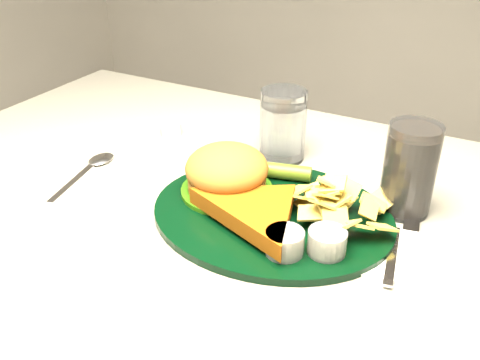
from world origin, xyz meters
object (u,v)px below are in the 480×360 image
Objects in this scene: cola_glass at (409,170)px; dinner_plate at (272,194)px; water_glass at (283,125)px; fork_napkin at (394,251)px.

dinner_plate is at bearing -145.57° from cola_glass.
cola_glass is (0.23, -0.07, 0.01)m from water_glass.
cola_glass is (0.16, 0.11, 0.03)m from dinner_plate.
fork_napkin is (0.18, -0.00, -0.03)m from dinner_plate.
water_glass is 0.74× the size of fork_napkin.
dinner_plate is 2.85× the size of water_glass.
cola_glass is at bearing 29.99° from dinner_plate.
cola_glass is 0.82× the size of fork_napkin.
water_glass is 0.31m from fork_napkin.
fork_napkin is (0.24, -0.18, -0.06)m from water_glass.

